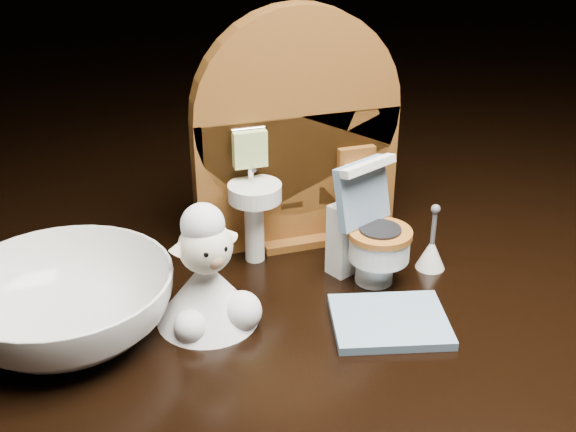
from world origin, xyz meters
The scene contains 6 objects.
backdrop_panel centered at (0.00, 0.06, 0.07)m, with size 0.13×0.05×0.15m.
toy_toilet centered at (0.02, 0.01, 0.03)m, with size 0.04×0.05×0.07m.
bath_mat centered at (0.02, -0.04, 0.00)m, with size 0.06×0.05×0.00m, color #6D8DA8.
toilet_brush centered at (0.07, 0.00, 0.01)m, with size 0.02×0.02×0.04m.
plush_lamb centered at (-0.07, -0.01, 0.02)m, with size 0.05×0.05×0.07m.
ceramic_bowl centered at (-0.15, 0.00, 0.02)m, with size 0.11×0.11×0.04m, color white.
Camera 1 is at (-0.13, -0.33, 0.23)m, focal length 45.00 mm.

